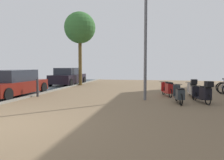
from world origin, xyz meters
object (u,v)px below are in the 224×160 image
Objects in this scene: lamp_post at (146,30)px; street_tree at (80,28)px; scooter_far at (204,93)px; scooter_extra at (168,89)px; parked_car_far at (68,77)px; parked_car_near at (13,84)px; scooter_near at (192,89)px; bollard_far at (37,88)px; scooter_mid at (179,95)px.

lamp_post is 9.19m from street_tree.
scooter_extra is (-1.41, 1.89, -0.04)m from scooter_far.
parked_car_far reaches higher than scooter_far.
scooter_extra is 8.40m from parked_car_near.
bollard_far is (-8.05, -1.29, 0.02)m from scooter_near.
scooter_extra is at bearing 9.16° from parked_car_near.
scooter_mid is 2.15m from scooter_extra.
lamp_post is at bearing -0.51° from bollard_far.
bollard_far reaches higher than scooter_mid.
scooter_near is 1.78m from scooter_far.
bollard_far is at bearing -80.06° from parked_car_far.
lamp_post reaches higher than bollard_far.
scooter_near is at bearing 66.60° from scooter_mid.
scooter_mid is (-0.87, -2.00, -0.06)m from scooter_near.
scooter_far is 0.28× the size of lamp_post.
lamp_post is (-1.51, 0.66, 2.94)m from scooter_mid.
scooter_near is 1.05× the size of scooter_far.
scooter_far reaches higher than bollard_far.
street_tree is 6.50× the size of bollard_far.
scooter_far is at bearing -9.60° from lamp_post.
lamp_post is (-2.38, -1.34, 2.88)m from scooter_near.
parked_car_near reaches higher than bollard_far.
parked_car_far is at bearing 140.62° from scooter_far.
bollard_far is (1.28, -7.33, -0.23)m from parked_car_far.
scooter_extra is at bearing -39.05° from street_tree.
scooter_extra is 3.46m from lamp_post.
scooter_mid is 0.30× the size of lamp_post.
street_tree is at bearing -15.67° from parked_car_far.
scooter_extra is at bearing 126.82° from scooter_far.
parked_car_far is at bearing 164.33° from street_tree.
scooter_near is 1.03× the size of scooter_extra.
street_tree reaches higher than bollard_far.
street_tree is 8.20m from bollard_far.
scooter_far reaches higher than scooter_extra.
scooter_mid is at bearing -46.74° from street_tree.
parked_car_far reaches higher than scooter_mid.
scooter_mid is 3.37m from lamp_post.
bollard_far is (0.06, -6.99, -4.28)m from street_tree.
bollard_far is at bearing -170.89° from scooter_near.
street_tree is at bearing 78.50° from parked_car_near.
parked_car_far is (-9.52, 7.81, 0.24)m from scooter_far.
lamp_post reaches higher than scooter_far.
scooter_far is 0.39× the size of parked_car_far.
parked_car_far reaches higher than scooter_near.
scooter_extra is at bearing 174.66° from scooter_near.
parked_car_far reaches higher than bollard_far.
lamp_post is 6.40× the size of bollard_far.
lamp_post is (-2.56, 0.43, 2.87)m from scooter_far.
street_tree reaches higher than lamp_post.
parked_car_far is at bearing 143.83° from scooter_extra.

